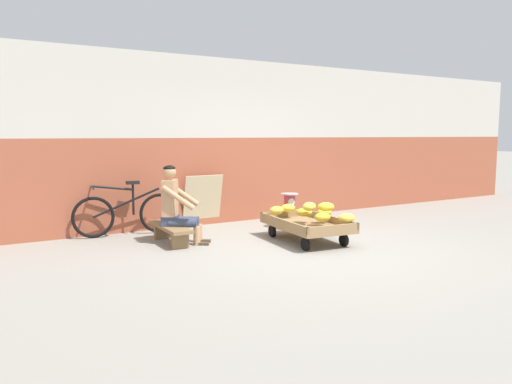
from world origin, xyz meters
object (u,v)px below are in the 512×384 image
at_px(banana_cart, 307,225).
at_px(vendor_seated, 176,205).
at_px(plastic_crate, 289,219).
at_px(low_bench, 171,230).
at_px(weighing_scale, 290,202).
at_px(bicycle_near_left, 127,213).
at_px(sign_board, 203,200).

height_order(banana_cart, vendor_seated, vendor_seated).
relative_size(banana_cart, plastic_crate, 4.23).
bearing_deg(vendor_seated, plastic_crate, 3.55).
xyz_separation_m(low_bench, plastic_crate, (2.16, 0.08, -0.05)).
bearing_deg(low_bench, weighing_scale, 2.11).
bearing_deg(banana_cart, weighing_scale, 68.64).
relative_size(bicycle_near_left, sign_board, 1.87).
bearing_deg(bicycle_near_left, weighing_scale, -18.03).
bearing_deg(weighing_scale, bicycle_near_left, 161.97).
distance_m(banana_cart, sign_board, 2.13).
height_order(low_bench, weighing_scale, weighing_scale).
xyz_separation_m(low_bench, bicycle_near_left, (-0.37, 0.90, 0.15)).
height_order(vendor_seated, bicycle_near_left, vendor_seated).
bearing_deg(vendor_seated, banana_cart, -26.91).
bearing_deg(plastic_crate, banana_cart, -111.34).
bearing_deg(banana_cart, sign_board, 110.97).
bearing_deg(low_bench, banana_cart, -27.21).
xyz_separation_m(vendor_seated, plastic_crate, (2.09, 0.13, -0.42)).
distance_m(vendor_seated, plastic_crate, 2.14).
relative_size(low_bench, plastic_crate, 3.08).
height_order(banana_cart, low_bench, banana_cart).
distance_m(plastic_crate, bicycle_near_left, 2.67).
relative_size(vendor_seated, plastic_crate, 3.17).
xyz_separation_m(plastic_crate, weighing_scale, (-0.00, -0.00, 0.30)).
bearing_deg(sign_board, bicycle_near_left, -173.21).
xyz_separation_m(banana_cart, vendor_seated, (-1.70, 0.86, 0.33)).
xyz_separation_m(vendor_seated, bicycle_near_left, (-0.44, 0.95, -0.21)).
xyz_separation_m(plastic_crate, sign_board, (-1.15, 0.99, 0.29)).
xyz_separation_m(banana_cart, plastic_crate, (0.39, 0.99, -0.09)).
distance_m(banana_cart, vendor_seated, 1.94).
bearing_deg(sign_board, banana_cart, -69.03).
bearing_deg(weighing_scale, vendor_seated, -176.48).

